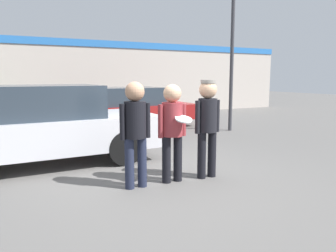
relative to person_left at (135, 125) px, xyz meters
name	(u,v)px	position (x,y,z in m)	size (l,w,h in m)	color
ground_plane	(164,179)	(0.61, 0.18, -1.02)	(56.00, 56.00, 0.00)	#5B5956
storefront_building	(61,78)	(0.61, 9.83, 0.70)	(24.00, 0.22, 3.39)	#B2A89E
person_left	(135,125)	(0.00, 0.00, 0.00)	(0.52, 0.35, 1.71)	#1E2338
person_middle_with_frisbee	(172,125)	(0.66, -0.01, -0.03)	(0.53, 0.58, 1.67)	black
person_right	(207,120)	(1.33, -0.08, 0.02)	(0.50, 0.33, 1.73)	black
parked_car_near	(43,125)	(-1.10, 2.26, -0.21)	(4.53, 1.96, 1.62)	silver
parked_car_far	(127,108)	(2.15, 6.05, -0.31)	(4.77, 1.96, 1.42)	maroon
street_lamp	(238,22)	(5.20, 3.85, 2.53)	(1.26, 0.35, 5.80)	#38383D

